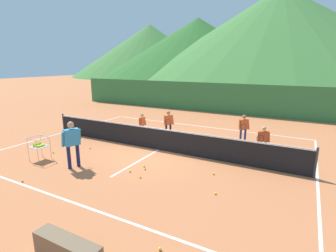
% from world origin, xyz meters
% --- Properties ---
extents(ground_plane, '(120.00, 120.00, 0.00)m').
position_xyz_m(ground_plane, '(0.00, 0.00, 0.00)').
color(ground_plane, '#C67042').
extents(line_baseline_near, '(12.03, 0.08, 0.01)m').
position_xyz_m(line_baseline_near, '(0.00, -4.86, 0.00)').
color(line_baseline_near, white).
rests_on(line_baseline_near, ground).
extents(line_baseline_far, '(12.03, 0.08, 0.01)m').
position_xyz_m(line_baseline_far, '(0.00, 4.88, 0.00)').
color(line_baseline_far, white).
rests_on(line_baseline_far, ground).
extents(line_sideline_west, '(0.08, 9.74, 0.01)m').
position_xyz_m(line_sideline_west, '(-6.02, 0.00, 0.00)').
color(line_sideline_west, white).
rests_on(line_sideline_west, ground).
extents(line_sideline_east, '(0.08, 9.74, 0.01)m').
position_xyz_m(line_sideline_east, '(6.02, 0.00, 0.00)').
color(line_sideline_east, white).
rests_on(line_sideline_east, ground).
extents(line_service_center, '(0.08, 6.29, 0.01)m').
position_xyz_m(line_service_center, '(0.00, 0.00, 0.00)').
color(line_service_center, white).
rests_on(line_service_center, ground).
extents(tennis_net, '(11.89, 0.08, 1.05)m').
position_xyz_m(tennis_net, '(0.00, 0.00, 0.50)').
color(tennis_net, '#333338').
rests_on(tennis_net, ground).
extents(instructor, '(0.49, 0.84, 1.70)m').
position_xyz_m(instructor, '(-1.70, -3.11, 1.02)').
color(instructor, '#191E4C').
rests_on(instructor, ground).
extents(student_0, '(0.21, 0.48, 1.21)m').
position_xyz_m(student_0, '(-1.77, 1.39, 0.72)').
color(student_0, navy).
rests_on(student_0, ground).
extents(student_1, '(0.43, 0.73, 1.36)m').
position_xyz_m(student_1, '(-0.55, 1.92, 0.82)').
color(student_1, black).
rests_on(student_1, ground).
extents(student_2, '(0.48, 0.70, 1.34)m').
position_xyz_m(student_2, '(2.96, 2.80, 0.81)').
color(student_2, navy).
rests_on(student_2, ground).
extents(student_3, '(0.50, 0.58, 1.22)m').
position_xyz_m(student_3, '(4.05, 1.40, 0.73)').
color(student_3, black).
rests_on(student_3, ground).
extents(ball_cart, '(0.58, 0.58, 0.90)m').
position_xyz_m(ball_cart, '(-3.47, -3.21, 0.59)').
color(ball_cart, '#B7B7BC').
rests_on(ball_cart, ground).
extents(tennis_ball_0, '(0.07, 0.07, 0.07)m').
position_xyz_m(tennis_ball_0, '(0.67, -2.09, 0.03)').
color(tennis_ball_0, yellow).
rests_on(tennis_ball_0, ground).
extents(tennis_ball_1, '(0.07, 0.07, 0.07)m').
position_xyz_m(tennis_ball_1, '(2.93, -1.33, 0.03)').
color(tennis_ball_1, yellow).
rests_on(tennis_ball_1, ground).
extents(tennis_ball_2, '(0.07, 0.07, 0.07)m').
position_xyz_m(tennis_ball_2, '(3.16, -5.31, 0.03)').
color(tennis_ball_2, yellow).
rests_on(tennis_ball_2, ground).
extents(tennis_ball_3, '(0.07, 0.07, 0.07)m').
position_xyz_m(tennis_ball_3, '(0.32, -2.50, 0.03)').
color(tennis_ball_3, yellow).
rests_on(tennis_ball_3, ground).
extents(tennis_ball_4, '(0.07, 0.07, 0.07)m').
position_xyz_m(tennis_ball_4, '(3.42, -2.60, 0.03)').
color(tennis_ball_4, yellow).
rests_on(tennis_ball_4, ground).
extents(tennis_ball_6, '(0.07, 0.07, 0.07)m').
position_xyz_m(tennis_ball_6, '(-2.71, -1.34, 0.03)').
color(tennis_ball_6, yellow).
rests_on(tennis_ball_6, ground).
extents(tennis_ball_7, '(0.07, 0.07, 0.07)m').
position_xyz_m(tennis_ball_7, '(-3.66, -2.47, 0.03)').
color(tennis_ball_7, yellow).
rests_on(tennis_ball_7, ground).
extents(tennis_ball_8, '(0.07, 0.07, 0.07)m').
position_xyz_m(tennis_ball_8, '(-2.21, -4.75, 0.03)').
color(tennis_ball_8, yellow).
rests_on(tennis_ball_8, ground).
extents(tennis_ball_9, '(0.07, 0.07, 0.07)m').
position_xyz_m(tennis_ball_9, '(0.50, -1.90, 0.03)').
color(tennis_ball_9, yellow).
rests_on(tennis_ball_9, ground).
extents(tennis_ball_10, '(0.07, 0.07, 0.07)m').
position_xyz_m(tennis_ball_10, '(0.90, -2.73, 0.03)').
color(tennis_ball_10, yellow).
rests_on(tennis_ball_10, ground).
extents(windscreen_fence, '(26.47, 0.08, 2.24)m').
position_xyz_m(windscreen_fence, '(0.00, 9.56, 1.12)').
color(windscreen_fence, '#33753D').
rests_on(windscreen_fence, ground).
extents(courtside_bench, '(1.50, 0.36, 0.46)m').
position_xyz_m(courtside_bench, '(1.75, -6.37, 0.23)').
color(courtside_bench, brown).
rests_on(courtside_bench, ground).
extents(hill_0, '(43.87, 43.87, 14.30)m').
position_xyz_m(hill_0, '(-35.73, 56.02, 7.15)').
color(hill_0, '#427A38').
rests_on(hill_0, ground).
extents(hill_1, '(58.82, 58.82, 17.96)m').
position_xyz_m(hill_1, '(-1.00, 48.79, 8.98)').
color(hill_1, '#427A38').
rests_on(hill_1, ground).
extents(hill_2, '(45.48, 45.48, 13.54)m').
position_xyz_m(hill_2, '(-17.82, 47.86, 6.77)').
color(hill_2, '#2D6628').
rests_on(hill_2, ground).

